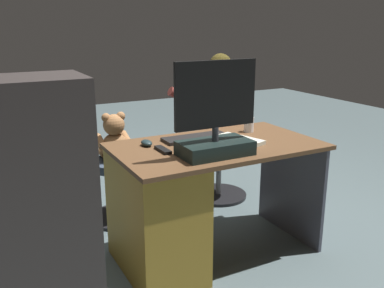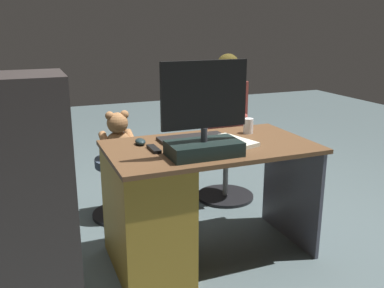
# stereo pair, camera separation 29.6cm
# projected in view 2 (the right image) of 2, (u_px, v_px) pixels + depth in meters

# --- Properties ---
(ground_plane) EXTENTS (10.00, 10.00, 0.00)m
(ground_plane) POSITION_uv_depth(u_px,v_px,m) (185.00, 225.00, 3.15)
(ground_plane) COLOR #506163
(desk) EXTENTS (1.23, 0.71, 0.72)m
(desk) POSITION_uv_depth(u_px,v_px,m) (161.00, 205.00, 2.55)
(desk) COLOR brown
(desk) RESTS_ON ground_plane
(monitor) EXTENTS (0.48, 0.22, 0.52)m
(monitor) POSITION_uv_depth(u_px,v_px,m) (204.00, 127.00, 2.32)
(monitor) COLOR black
(monitor) RESTS_ON desk
(keyboard) EXTENTS (0.42, 0.14, 0.02)m
(keyboard) POSITION_uv_depth(u_px,v_px,m) (191.00, 138.00, 2.69)
(keyboard) COLOR black
(keyboard) RESTS_ON desk
(computer_mouse) EXTENTS (0.06, 0.10, 0.04)m
(computer_mouse) POSITION_uv_depth(u_px,v_px,m) (140.00, 142.00, 2.57)
(computer_mouse) COLOR #1D2E31
(computer_mouse) RESTS_ON desk
(cup) EXTENTS (0.06, 0.06, 0.10)m
(cup) POSITION_uv_depth(u_px,v_px,m) (248.00, 126.00, 2.82)
(cup) COLOR white
(cup) RESTS_ON desk
(tv_remote) EXTENTS (0.05, 0.15, 0.02)m
(tv_remote) POSITION_uv_depth(u_px,v_px,m) (154.00, 149.00, 2.45)
(tv_remote) COLOR black
(tv_remote) RESTS_ON desk
(notebook_binder) EXTENTS (0.30, 0.35, 0.02)m
(notebook_binder) POSITION_uv_depth(u_px,v_px,m) (229.00, 142.00, 2.58)
(notebook_binder) COLOR beige
(notebook_binder) RESTS_ON desk
(office_chair_teddy) EXTENTS (0.44, 0.44, 0.46)m
(office_chair_teddy) POSITION_uv_depth(u_px,v_px,m) (120.00, 183.00, 3.24)
(office_chair_teddy) COLOR black
(office_chair_teddy) RESTS_ON ground_plane
(teddy_bear) EXTENTS (0.25, 0.25, 0.36)m
(teddy_bear) POSITION_uv_depth(u_px,v_px,m) (118.00, 137.00, 3.15)
(teddy_bear) COLOR #A26F43
(teddy_bear) RESTS_ON office_chair_teddy
(visitor_chair) EXTENTS (0.47, 0.47, 0.46)m
(visitor_chair) POSITION_uv_depth(u_px,v_px,m) (226.00, 169.00, 3.58)
(visitor_chair) COLOR black
(visitor_chair) RESTS_ON ground_plane
(person) EXTENTS (0.55, 0.48, 1.20)m
(person) POSITION_uv_depth(u_px,v_px,m) (217.00, 117.00, 3.42)
(person) COLOR brown
(person) RESTS_ON ground_plane
(equipment_rack) EXTENTS (0.44, 0.36, 1.22)m
(equipment_rack) POSITION_uv_depth(u_px,v_px,m) (25.00, 206.00, 2.00)
(equipment_rack) COLOR #342E2C
(equipment_rack) RESTS_ON ground_plane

